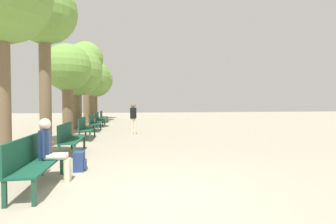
{
  "coord_description": "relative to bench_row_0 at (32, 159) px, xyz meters",
  "views": [
    {
      "loc": [
        -0.6,
        -4.38,
        1.54
      ],
      "look_at": [
        1.29,
        6.62,
        1.17
      ],
      "focal_mm": 28.0,
      "sensor_mm": 36.0,
      "label": 1
    }
  ],
  "objects": [
    {
      "name": "bench_row_2",
      "position": [
        0.0,
        6.68,
        0.0
      ],
      "size": [
        0.5,
        1.88,
        0.93
      ],
      "color": "#144733",
      "rests_on": "ground_plane"
    },
    {
      "name": "tree_row_5",
      "position": [
        -1.09,
        18.39,
        3.24
      ],
      "size": [
        3.28,
        3.28,
        5.45
      ],
      "color": "brown",
      "rests_on": "ground_plane"
    },
    {
      "name": "tree_row_6",
      "position": [
        -1.09,
        22.04,
        3.36
      ],
      "size": [
        3.42,
        3.42,
        5.62
      ],
      "color": "brown",
      "rests_on": "ground_plane"
    },
    {
      "name": "bench_row_4",
      "position": [
        0.0,
        13.37,
        0.0
      ],
      "size": [
        0.5,
        1.88,
        0.93
      ],
      "color": "#144733",
      "rests_on": "ground_plane"
    },
    {
      "name": "bench_row_3",
      "position": [
        0.0,
        10.02,
        0.0
      ],
      "size": [
        0.5,
        1.88,
        0.93
      ],
      "color": "#144733",
      "rests_on": "ground_plane"
    },
    {
      "name": "pedestrian_near",
      "position": [
        2.12,
        8.0,
        0.36
      ],
      "size": [
        0.31,
        0.25,
        1.55
      ],
      "color": "beige",
      "rests_on": "ground_plane"
    },
    {
      "name": "bench_row_0",
      "position": [
        0.0,
        0.0,
        0.0
      ],
      "size": [
        0.5,
        1.88,
        0.93
      ],
      "color": "#144733",
      "rests_on": "ground_plane"
    },
    {
      "name": "tree_row_1",
      "position": [
        -1.09,
        4.87,
        4.1
      ],
      "size": [
        2.27,
        2.27,
        5.91
      ],
      "color": "brown",
      "rests_on": "ground_plane"
    },
    {
      "name": "tree_row_4",
      "position": [
        -1.09,
        15.43,
        4.22
      ],
      "size": [
        2.54,
        2.54,
        6.16
      ],
      "color": "brown",
      "rests_on": "ground_plane"
    },
    {
      "name": "tree_row_2",
      "position": [
        -1.09,
        8.7,
        2.7
      ],
      "size": [
        2.32,
        2.32,
        4.5
      ],
      "color": "brown",
      "rests_on": "ground_plane"
    },
    {
      "name": "ground_plane",
      "position": [
        2.22,
        -0.67,
        -0.53
      ],
      "size": [
        80.0,
        80.0,
        0.0
      ],
      "primitive_type": "plane",
      "color": "gray"
    },
    {
      "name": "bench_row_5",
      "position": [
        0.0,
        16.71,
        0.0
      ],
      "size": [
        0.5,
        1.88,
        0.93
      ],
      "color": "#144733",
      "rests_on": "ground_plane"
    },
    {
      "name": "backpack",
      "position": [
        0.64,
        1.14,
        -0.31
      ],
      "size": [
        0.26,
        0.34,
        0.44
      ],
      "color": "navy",
      "rests_on": "ground_plane"
    },
    {
      "name": "bench_row_1",
      "position": [
        0.0,
        3.34,
        0.0
      ],
      "size": [
        0.5,
        1.88,
        0.93
      ],
      "color": "#144733",
      "rests_on": "ground_plane"
    },
    {
      "name": "person_seated",
      "position": [
        0.24,
        0.35,
        0.14
      ],
      "size": [
        0.58,
        0.33,
        1.25
      ],
      "color": "beige",
      "rests_on": "ground_plane"
    },
    {
      "name": "tree_row_3",
      "position": [
        -1.09,
        11.3,
        2.91
      ],
      "size": [
        3.03,
        3.03,
        5.02
      ],
      "color": "brown",
      "rests_on": "ground_plane"
    }
  ]
}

